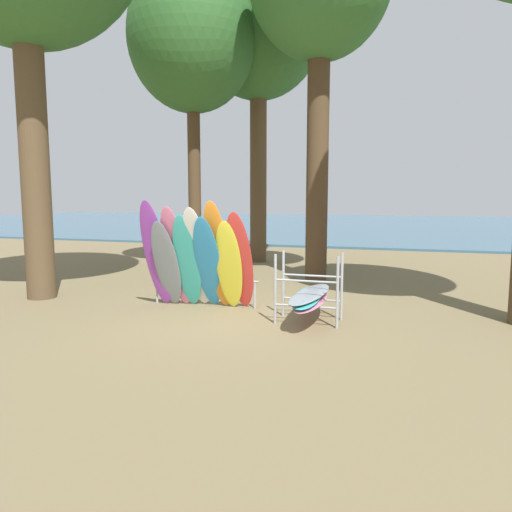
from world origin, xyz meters
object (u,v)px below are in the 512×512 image
(tree_far_left_back, at_px, (192,39))
(board_storage_rack, at_px, (309,296))
(tree_far_right_back, at_px, (258,24))
(leaning_board_pile, at_px, (197,260))

(tree_far_left_back, bearing_deg, board_storage_rack, -49.80)
(tree_far_right_back, relative_size, board_storage_rack, 4.95)
(board_storage_rack, bearing_deg, tree_far_left_back, 130.20)
(tree_far_right_back, height_order, board_storage_rack, tree_far_right_back)
(tree_far_right_back, bearing_deg, board_storage_rack, -66.97)
(tree_far_left_back, xyz_separation_m, board_storage_rack, (4.71, -5.57, -6.51))
(tree_far_right_back, xyz_separation_m, board_storage_rack, (3.23, -7.60, -7.44))
(leaning_board_pile, bearing_deg, tree_far_left_back, 114.30)
(leaning_board_pile, distance_m, board_storage_rack, 2.42)
(tree_far_left_back, height_order, tree_far_right_back, tree_far_right_back)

